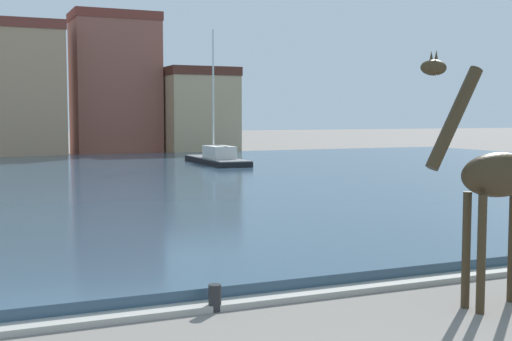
# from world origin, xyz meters

# --- Properties ---
(harbor_water) EXTENTS (81.76, 46.53, 0.34)m
(harbor_water) POSITION_xyz_m (0.00, 30.90, 0.17)
(harbor_water) COLOR #334C60
(harbor_water) RESTS_ON ground
(quay_edge_coping) EXTENTS (81.76, 0.50, 0.12)m
(quay_edge_coping) POSITION_xyz_m (0.00, 7.39, 0.06)
(quay_edge_coping) COLOR #ADA89E
(quay_edge_coping) RESTS_ON ground
(giraffe_statue) EXTENTS (2.72, 0.68, 4.75)m
(giraffe_statue) POSITION_xyz_m (4.23, 5.34, 2.42)
(giraffe_statue) COLOR #382B19
(giraffe_statue) RESTS_ON ground
(sailboat_black) EXTENTS (2.48, 9.73, 9.46)m
(sailboat_black) POSITION_xyz_m (11.45, 40.10, 0.53)
(sailboat_black) COLOR black
(sailboat_black) RESTS_ON ground
(mooring_bollard) EXTENTS (0.24, 0.24, 0.50)m
(mooring_bollard) POSITION_xyz_m (-0.57, 7.24, 0.25)
(mooring_bollard) COLOR #232326
(mooring_bollard) RESTS_ON ground
(townhouse_tall_gabled) EXTENTS (8.03, 6.62, 11.36)m
(townhouse_tall_gabled) POSITION_xyz_m (-0.38, 56.34, 5.69)
(townhouse_tall_gabled) COLOR tan
(townhouse_tall_gabled) RESTS_ON ground
(townhouse_wide_warehouse) EXTENTS (7.79, 5.33, 12.95)m
(townhouse_wide_warehouse) POSITION_xyz_m (8.74, 58.88, 6.49)
(townhouse_wide_warehouse) COLOR #8E5142
(townhouse_wide_warehouse) RESTS_ON ground
(townhouse_end_terrace) EXTENTS (6.55, 7.64, 8.02)m
(townhouse_end_terrace) POSITION_xyz_m (15.96, 57.42, 4.02)
(townhouse_end_terrace) COLOR tan
(townhouse_end_terrace) RESTS_ON ground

